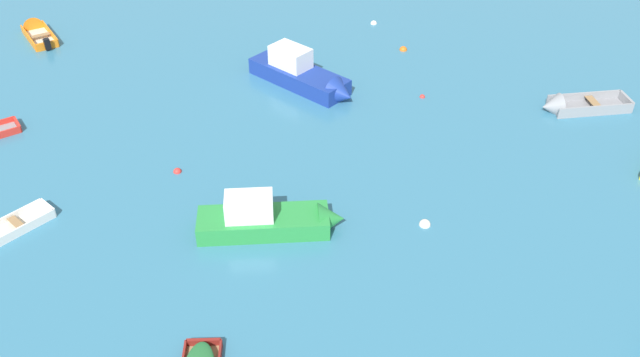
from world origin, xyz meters
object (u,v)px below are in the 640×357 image
(motor_launch_deep_blue_far_back, at_px, (305,76))
(motor_launch_green_outer_right, at_px, (273,219))
(mooring_buoy_outer_edge, at_px, (425,225))
(mooring_buoy_near_foreground, at_px, (178,172))
(rowboat_grey_back_row_right, at_px, (569,106))
(mooring_buoy_far_field, at_px, (422,97))
(rowboat_orange_center, at_px, (36,31))
(mooring_buoy_central, at_px, (374,24))
(mooring_buoy_between_boats_left, at_px, (403,50))

(motor_launch_deep_blue_far_back, xyz_separation_m, motor_launch_green_outer_right, (-3.24, -11.33, -0.07))
(mooring_buoy_outer_edge, distance_m, mooring_buoy_near_foreground, 11.16)
(rowboat_grey_back_row_right, xyz_separation_m, motor_launch_deep_blue_far_back, (-12.68, 4.98, 0.40))
(mooring_buoy_far_field, height_order, mooring_buoy_near_foreground, mooring_buoy_near_foreground)
(motor_launch_deep_blue_far_back, distance_m, mooring_buoy_near_foreground, 9.60)
(rowboat_orange_center, xyz_separation_m, mooring_buoy_outer_edge, (17.88, -21.82, -0.21))
(rowboat_orange_center, distance_m, mooring_buoy_outer_edge, 28.21)
(motor_launch_green_outer_right, distance_m, mooring_buoy_far_field, 12.82)
(mooring_buoy_far_field, bearing_deg, rowboat_grey_back_row_right, -21.44)
(rowboat_grey_back_row_right, bearing_deg, mooring_buoy_near_foreground, -175.22)
(mooring_buoy_outer_edge, xyz_separation_m, mooring_buoy_near_foreground, (-9.68, 5.55, 0.00))
(motor_launch_green_outer_right, relative_size, mooring_buoy_central, 14.74)
(mooring_buoy_outer_edge, bearing_deg, mooring_buoy_far_field, 72.75)
(rowboat_grey_back_row_right, bearing_deg, mooring_buoy_outer_edge, -144.04)
(rowboat_grey_back_row_right, relative_size, mooring_buoy_near_foreground, 12.34)
(motor_launch_green_outer_right, height_order, mooring_buoy_near_foreground, motor_launch_green_outer_right)
(mooring_buoy_outer_edge, bearing_deg, motor_launch_deep_blue_far_back, 102.80)
(motor_launch_deep_blue_far_back, height_order, mooring_buoy_far_field, motor_launch_deep_blue_far_back)
(rowboat_grey_back_row_right, xyz_separation_m, rowboat_orange_center, (-27.79, 14.63, -0.03))
(motor_launch_deep_blue_far_back, relative_size, mooring_buoy_central, 15.44)
(mooring_buoy_far_field, bearing_deg, mooring_buoy_outer_edge, -107.25)
(motor_launch_deep_blue_far_back, relative_size, motor_launch_green_outer_right, 1.05)
(rowboat_grey_back_row_right, bearing_deg, mooring_buoy_far_field, 158.56)
(mooring_buoy_central, bearing_deg, mooring_buoy_outer_edge, -98.52)
(motor_launch_deep_blue_far_back, bearing_deg, mooring_buoy_outer_edge, -77.20)
(motor_launch_green_outer_right, xyz_separation_m, mooring_buoy_outer_edge, (6.01, -0.84, -0.57))
(motor_launch_deep_blue_far_back, height_order, motor_launch_green_outer_right, motor_launch_deep_blue_far_back)
(rowboat_grey_back_row_right, distance_m, mooring_buoy_outer_edge, 12.24)
(motor_launch_green_outer_right, relative_size, mooring_buoy_far_field, 20.48)
(rowboat_grey_back_row_right, distance_m, mooring_buoy_near_foreground, 19.66)
(motor_launch_deep_blue_far_back, bearing_deg, mooring_buoy_near_foreground, -136.24)
(rowboat_grey_back_row_right, distance_m, mooring_buoy_central, 14.07)
(motor_launch_green_outer_right, xyz_separation_m, mooring_buoy_between_boats_left, (9.68, 14.57, -0.57))
(rowboat_orange_center, xyz_separation_m, motor_launch_green_outer_right, (11.87, -20.98, 0.36))
(rowboat_grey_back_row_right, relative_size, mooring_buoy_far_field, 15.94)
(rowboat_grey_back_row_right, distance_m, mooring_buoy_between_boats_left, 10.33)
(mooring_buoy_between_boats_left, bearing_deg, mooring_buoy_outer_edge, -103.40)
(rowboat_orange_center, relative_size, mooring_buoy_outer_edge, 8.67)
(mooring_buoy_central, bearing_deg, rowboat_grey_back_row_right, -60.14)
(rowboat_orange_center, height_order, mooring_buoy_outer_edge, rowboat_orange_center)
(rowboat_orange_center, height_order, motor_launch_green_outer_right, motor_launch_green_outer_right)
(mooring_buoy_between_boats_left, bearing_deg, motor_launch_deep_blue_far_back, -153.27)
(mooring_buoy_outer_edge, bearing_deg, rowboat_orange_center, 129.33)
(rowboat_grey_back_row_right, distance_m, motor_launch_green_outer_right, 17.14)
(motor_launch_green_outer_right, xyz_separation_m, mooring_buoy_near_foreground, (-3.67, 4.71, -0.57))
(mooring_buoy_far_field, relative_size, mooring_buoy_between_boats_left, 0.63)
(mooring_buoy_far_field, distance_m, mooring_buoy_central, 9.51)
(rowboat_grey_back_row_right, height_order, mooring_buoy_near_foreground, rowboat_grey_back_row_right)
(motor_launch_green_outer_right, bearing_deg, mooring_buoy_outer_edge, -7.99)
(mooring_buoy_far_field, height_order, mooring_buoy_central, mooring_buoy_central)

